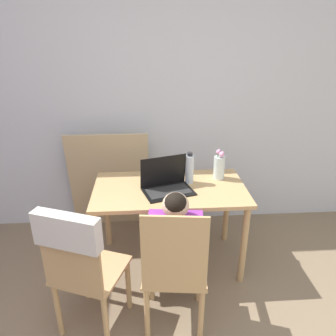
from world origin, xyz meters
TOP-DOWN VIEW (x-y plane):
  - wall_back at (0.00, 2.23)m, footprint 6.40×0.05m
  - dining_table at (0.08, 1.51)m, footprint 1.19×0.66m
  - chair_occupied at (0.06, 0.82)m, footprint 0.44×0.44m
  - chair_spare at (-0.51, 0.80)m, footprint 0.53×0.55m
  - person_seated at (0.08, 0.95)m, footprint 0.38×0.46m
  - laptop at (0.05, 1.48)m, footprint 0.43×0.35m
  - flower_vase at (0.50, 1.65)m, footprint 0.09×0.09m
  - water_bottle at (0.25, 1.59)m, footprint 0.07×0.07m
  - cardboard_panel at (-0.45, 2.10)m, footprint 0.76×0.15m

SIDE VIEW (x-z plane):
  - chair_occupied at x=0.06m, z-range 0.01..0.95m
  - cardboard_panel at x=-0.45m, z-range 0.00..0.99m
  - person_seated at x=0.08m, z-range 0.12..1.11m
  - dining_table at x=0.08m, z-range 0.26..0.97m
  - chair_spare at x=-0.51m, z-range 0.16..1.11m
  - laptop at x=0.05m, z-range 0.64..0.90m
  - flower_vase at x=0.50m, z-range 0.69..0.94m
  - water_bottle at x=0.25m, z-range 0.70..0.96m
  - wall_back at x=0.00m, z-range 0.00..2.50m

